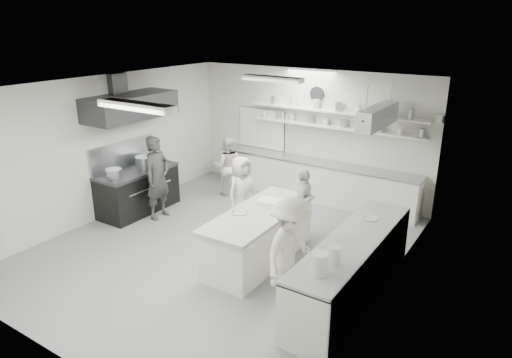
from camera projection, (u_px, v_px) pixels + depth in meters
The scene contains 27 objects.
floor at pixel (221, 247), 8.64m from camera, with size 6.00×7.00×0.02m, color gray.
ceiling at pixel (217, 86), 7.65m from camera, with size 6.00×7.00×0.02m, color silver.
wall_back at pixel (309, 133), 10.92m from camera, with size 6.00×0.04×3.00m, color beige.
wall_front at pixel (38, 250), 5.37m from camera, with size 6.00×0.04×3.00m, color beige.
wall_left at pixel (106, 147), 9.69m from camera, with size 0.04×7.00×3.00m, color beige.
wall_right at pixel (385, 207), 6.60m from camera, with size 0.04×7.00×3.00m, color beige.
stove at pixel (138, 192), 10.15m from camera, with size 0.80×1.80×0.90m, color black.
exhaust_hood at pixel (130, 106), 9.52m from camera, with size 0.85×2.00×0.50m, color #333337.
back_counter at pixel (313, 180), 10.87m from camera, with size 5.00×0.60×0.92m, color silver.
shelf_lower at pixel (334, 127), 10.37m from camera, with size 4.20×0.26×0.04m, color silver.
shelf_upper at pixel (335, 112), 10.26m from camera, with size 4.20×0.26×0.04m, color silver.
pass_through_window at pixel (262, 128), 11.59m from camera, with size 1.30×0.04×1.00m, color black.
wall_clock at pixel (317, 94), 10.47m from camera, with size 0.32×0.32×0.05m, color silver.
right_counter at pixel (352, 269), 6.96m from camera, with size 0.74×3.30×0.94m, color silver.
pot_rack at pixel (378, 117), 8.75m from camera, with size 0.30×1.60×0.40m, color #A8ACB4.
light_fixture_front at pixel (136, 106), 6.25m from camera, with size 1.30×0.25×0.10m, color silver.
light_fixture_rear at pixel (273, 79), 9.10m from camera, with size 1.30×0.25×0.10m, color silver.
prep_island at pixel (259, 237), 8.05m from camera, with size 0.88×2.36×0.87m, color silver.
stove_pot at pixel (144, 163), 10.15m from camera, with size 0.39×0.39×0.29m, color #A8ACB4.
cook_stove at pixel (158, 178), 9.67m from camera, with size 0.65×0.43×1.79m, color #2D2D2D.
cook_back at pixel (228, 166), 11.03m from camera, with size 0.70×0.55×1.44m, color silver.
cook_island_left at pixel (241, 191), 9.38m from camera, with size 0.72×0.47×1.46m, color silver.
cook_island_right at pixel (303, 204), 8.79m from camera, with size 0.83×0.35×1.42m, color silver.
cook_right at pixel (290, 251), 6.73m from camera, with size 1.08×0.62×1.68m, color silver.
bowl_island_a at pixel (239, 214), 7.85m from camera, with size 0.27×0.27×0.07m, color #A8ACB4.
bowl_island_b at pixel (274, 200), 8.45m from camera, with size 0.18×0.18×0.06m, color silver.
bowl_right at pixel (370, 220), 7.47m from camera, with size 0.24×0.24×0.06m, color silver.
Camera 1 is at (4.77, -6.13, 4.05)m, focal length 32.18 mm.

